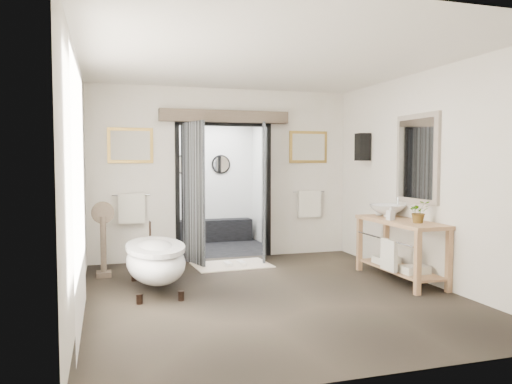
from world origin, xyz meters
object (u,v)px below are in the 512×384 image
Objects in this scene: rug at (232,265)px; basin at (388,211)px; vanity at (399,245)px; clawfoot_tub at (155,260)px.

basin reaches higher than rug.
vanity is at bearing -100.33° from basin.
rug is (1.31, 1.20, -0.39)m from clawfoot_tub.
vanity is 3.06× the size of basin.
rug is 2.58m from basin.
clawfoot_tub is 1.38× the size of rug.
clawfoot_tub is at bearing 172.02° from vanity.
clawfoot_tub is 1.03× the size of vanity.
basin reaches higher than vanity.
clawfoot_tub reaches higher than rug.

